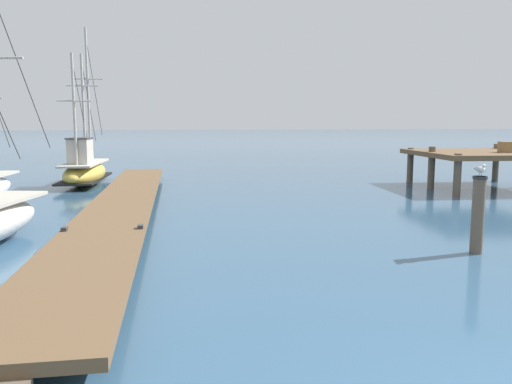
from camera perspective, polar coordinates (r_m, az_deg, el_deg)
name	(u,v)px	position (r m, az deg, el deg)	size (l,w,h in m)	color
floating_dock	(123,203)	(15.70, -14.73, -1.25)	(2.71, 21.33, 0.53)	brown
fishing_boat_0	(85,169)	(23.85, -18.68, 2.44)	(1.95, 7.20, 7.07)	gold
pier_platform	(480,156)	(23.32, 23.84, 3.75)	(5.40, 5.74, 2.00)	brown
mooring_piling	(478,213)	(11.69, 23.63, -2.21)	(0.30, 0.30, 1.65)	brown
perched_seagull	(480,169)	(11.58, 23.87, 2.37)	(0.17, 0.38, 0.27)	gold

